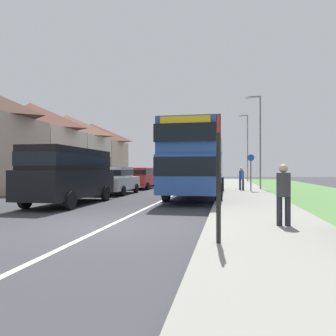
{
  "coord_description": "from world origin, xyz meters",
  "views": [
    {
      "loc": [
        3.17,
        -7.91,
        1.53
      ],
      "look_at": [
        0.61,
        5.34,
        1.6
      ],
      "focal_mm": 33.0,
      "sensor_mm": 36.0,
      "label": 1
    }
  ],
  "objects_px": {
    "parked_car_red": "(140,177)",
    "parked_van_black": "(70,172)",
    "parked_car_dark_green": "(156,176)",
    "cycle_route_sign": "(251,171)",
    "double_decker_bus": "(198,159)",
    "bus_stop_sign": "(219,169)",
    "street_lamp_mid": "(259,136)",
    "pedestrian_walking_away": "(242,178)",
    "street_lamp_far": "(247,144)",
    "pedestrian_at_stop": "(284,192)",
    "parked_car_white": "(116,179)"
  },
  "relations": [
    {
      "from": "parked_car_red",
      "to": "parked_van_black",
      "type": "bearing_deg",
      "value": -90.01
    },
    {
      "from": "parked_car_dark_green",
      "to": "cycle_route_sign",
      "type": "bearing_deg",
      "value": -43.64
    },
    {
      "from": "double_decker_bus",
      "to": "parked_van_black",
      "type": "xyz_separation_m",
      "value": [
        -5.16,
        -5.15,
        -0.7
      ]
    },
    {
      "from": "bus_stop_sign",
      "to": "street_lamp_mid",
      "type": "bearing_deg",
      "value": 82.08
    },
    {
      "from": "pedestrian_walking_away",
      "to": "street_lamp_far",
      "type": "relative_size",
      "value": 0.21
    },
    {
      "from": "street_lamp_far",
      "to": "pedestrian_walking_away",
      "type": "bearing_deg",
      "value": -94.66
    },
    {
      "from": "parked_car_red",
      "to": "pedestrian_at_stop",
      "type": "height_order",
      "value": "pedestrian_at_stop"
    },
    {
      "from": "bus_stop_sign",
      "to": "street_lamp_far",
      "type": "relative_size",
      "value": 0.32
    },
    {
      "from": "cycle_route_sign",
      "to": "parked_van_black",
      "type": "bearing_deg",
      "value": -135.03
    },
    {
      "from": "double_decker_bus",
      "to": "bus_stop_sign",
      "type": "bearing_deg",
      "value": -82.74
    },
    {
      "from": "parked_car_red",
      "to": "cycle_route_sign",
      "type": "bearing_deg",
      "value": -18.75
    },
    {
      "from": "cycle_route_sign",
      "to": "parked_car_red",
      "type": "bearing_deg",
      "value": 161.25
    },
    {
      "from": "parked_car_white",
      "to": "bus_stop_sign",
      "type": "distance_m",
      "value": 13.81
    },
    {
      "from": "parked_car_red",
      "to": "pedestrian_walking_away",
      "type": "xyz_separation_m",
      "value": [
        7.76,
        -1.6,
        0.06
      ]
    },
    {
      "from": "parked_van_black",
      "to": "street_lamp_mid",
      "type": "xyz_separation_m",
      "value": [
        9.07,
        11.04,
        2.58
      ]
    },
    {
      "from": "parked_van_black",
      "to": "street_lamp_mid",
      "type": "bearing_deg",
      "value": 50.6
    },
    {
      "from": "parked_car_red",
      "to": "street_lamp_mid",
      "type": "bearing_deg",
      "value": -0.46
    },
    {
      "from": "street_lamp_mid",
      "to": "pedestrian_walking_away",
      "type": "bearing_deg",
      "value": -130.43
    },
    {
      "from": "parked_car_white",
      "to": "pedestrian_walking_away",
      "type": "height_order",
      "value": "parked_car_white"
    },
    {
      "from": "parked_car_white",
      "to": "parked_van_black",
      "type": "bearing_deg",
      "value": -89.97
    },
    {
      "from": "cycle_route_sign",
      "to": "street_lamp_mid",
      "type": "relative_size",
      "value": 0.36
    },
    {
      "from": "parked_car_white",
      "to": "cycle_route_sign",
      "type": "bearing_deg",
      "value": 17.67
    },
    {
      "from": "parked_car_red",
      "to": "parked_car_white",
      "type": "bearing_deg",
      "value": -90.04
    },
    {
      "from": "parked_van_black",
      "to": "bus_stop_sign",
      "type": "distance_m",
      "value": 9.25
    },
    {
      "from": "parked_car_dark_green",
      "to": "parked_car_white",
      "type": "bearing_deg",
      "value": -90.67
    },
    {
      "from": "double_decker_bus",
      "to": "cycle_route_sign",
      "type": "relative_size",
      "value": 4.49
    },
    {
      "from": "parked_van_black",
      "to": "double_decker_bus",
      "type": "bearing_deg",
      "value": 44.94
    },
    {
      "from": "cycle_route_sign",
      "to": "double_decker_bus",
      "type": "bearing_deg",
      "value": -134.98
    },
    {
      "from": "pedestrian_walking_away",
      "to": "street_lamp_far",
      "type": "height_order",
      "value": "street_lamp_far"
    },
    {
      "from": "pedestrian_walking_away",
      "to": "bus_stop_sign",
      "type": "xyz_separation_m",
      "value": [
        -1.13,
        -15.95,
        0.56
      ]
    },
    {
      "from": "double_decker_bus",
      "to": "pedestrian_at_stop",
      "type": "relative_size",
      "value": 6.78
    },
    {
      "from": "parked_car_red",
      "to": "street_lamp_far",
      "type": "xyz_separation_m",
      "value": [
        9.04,
        14.15,
        3.65
      ]
    },
    {
      "from": "pedestrian_walking_away",
      "to": "parked_car_dark_green",
      "type": "bearing_deg",
      "value": 139.23
    },
    {
      "from": "street_lamp_far",
      "to": "pedestrian_at_stop",
      "type": "bearing_deg",
      "value": -91.66
    },
    {
      "from": "pedestrian_walking_away",
      "to": "street_lamp_mid",
      "type": "xyz_separation_m",
      "value": [
        1.3,
        1.53,
        3.04
      ]
    },
    {
      "from": "parked_van_black",
      "to": "parked_car_red",
      "type": "xyz_separation_m",
      "value": [
        0.0,
        11.11,
        -0.52
      ]
    },
    {
      "from": "double_decker_bus",
      "to": "street_lamp_mid",
      "type": "distance_m",
      "value": 7.31
    },
    {
      "from": "parked_van_black",
      "to": "street_lamp_far",
      "type": "distance_m",
      "value": 27.01
    },
    {
      "from": "street_lamp_mid",
      "to": "pedestrian_at_stop",
      "type": "bearing_deg",
      "value": -93.28
    },
    {
      "from": "double_decker_bus",
      "to": "parked_car_dark_green",
      "type": "relative_size",
      "value": 2.87
    },
    {
      "from": "pedestrian_walking_away",
      "to": "street_lamp_mid",
      "type": "height_order",
      "value": "street_lamp_mid"
    },
    {
      "from": "double_decker_bus",
      "to": "cycle_route_sign",
      "type": "bearing_deg",
      "value": 45.02
    },
    {
      "from": "parked_car_dark_green",
      "to": "pedestrian_at_stop",
      "type": "relative_size",
      "value": 2.36
    },
    {
      "from": "bus_stop_sign",
      "to": "street_lamp_mid",
      "type": "xyz_separation_m",
      "value": [
        2.43,
        17.48,
        2.48
      ]
    },
    {
      "from": "cycle_route_sign",
      "to": "street_lamp_far",
      "type": "xyz_separation_m",
      "value": [
        0.75,
        16.96,
        3.14
      ]
    },
    {
      "from": "parked_car_dark_green",
      "to": "street_lamp_far",
      "type": "relative_size",
      "value": 0.49
    },
    {
      "from": "parked_car_dark_green",
      "to": "bus_stop_sign",
      "type": "bearing_deg",
      "value": -73.88
    },
    {
      "from": "parked_car_red",
      "to": "pedestrian_at_stop",
      "type": "xyz_separation_m",
      "value": [
        8.19,
        -15.4,
        0.06
      ]
    },
    {
      "from": "pedestrian_at_stop",
      "to": "street_lamp_far",
      "type": "distance_m",
      "value": 29.78
    },
    {
      "from": "parked_car_dark_green",
      "to": "bus_stop_sign",
      "type": "relative_size",
      "value": 1.52
    }
  ]
}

